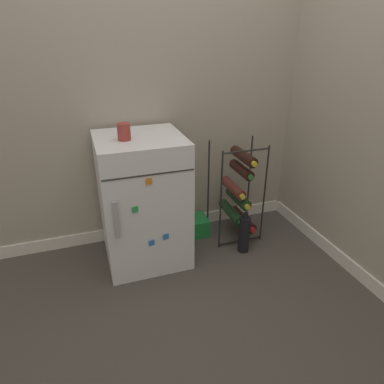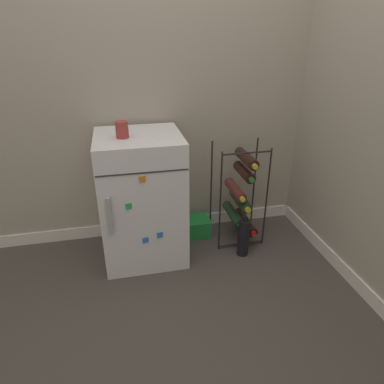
% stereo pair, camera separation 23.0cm
% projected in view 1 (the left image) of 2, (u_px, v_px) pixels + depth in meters
% --- Properties ---
extents(ground_plane, '(14.00, 14.00, 0.00)m').
position_uv_depth(ground_plane, '(223.00, 281.00, 2.13)').
color(ground_plane, '#423D38').
extents(wall_back, '(6.63, 0.07, 2.50)m').
position_uv_depth(wall_back, '(185.00, 59.00, 2.22)').
color(wall_back, '#9E9384').
rests_on(wall_back, ground_plane).
extents(mini_fridge, '(0.52, 0.53, 0.84)m').
position_uv_depth(mini_fridge, '(143.00, 201.00, 2.19)').
color(mini_fridge, silver).
rests_on(mini_fridge, ground_plane).
extents(wine_rack, '(0.34, 0.33, 0.73)m').
position_uv_depth(wine_rack, '(239.00, 193.00, 2.45)').
color(wine_rack, black).
rests_on(wine_rack, ground_plane).
extents(soda_box, '(0.22, 0.19, 0.13)m').
position_uv_depth(soda_box, '(193.00, 226.00, 2.59)').
color(soda_box, '#1E7F38').
rests_on(soda_box, ground_plane).
extents(fridge_top_cup, '(0.07, 0.07, 0.10)m').
position_uv_depth(fridge_top_cup, '(124.00, 132.00, 1.93)').
color(fridge_top_cup, maroon).
rests_on(fridge_top_cup, mini_fridge).
extents(loose_bottle_floor, '(0.08, 0.08, 0.30)m').
position_uv_depth(loose_bottle_floor, '(244.00, 234.00, 2.36)').
color(loose_bottle_floor, black).
rests_on(loose_bottle_floor, ground_plane).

